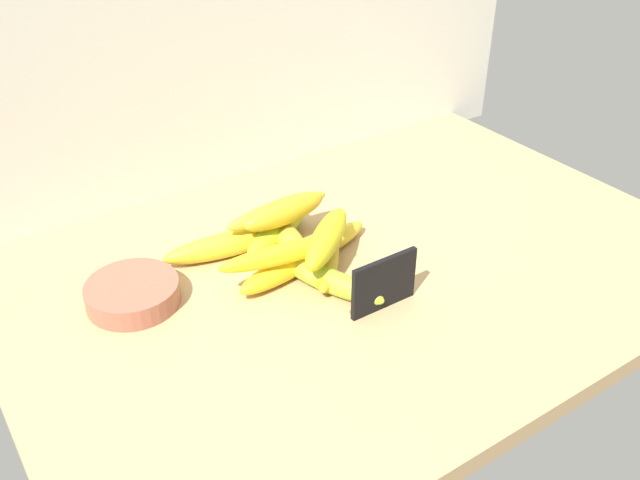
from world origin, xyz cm
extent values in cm
cube|color=tan|center=(0.00, 0.00, 1.50)|extent=(110.00, 76.00, 3.00)
cube|color=beige|center=(0.00, 39.00, 35.00)|extent=(130.00, 2.00, 70.00)
cube|color=black|center=(-4.04, -10.64, 7.20)|extent=(11.00, 0.80, 8.40)
cube|color=olive|center=(-4.04, -9.84, 3.30)|extent=(9.90, 1.20, 0.60)
cylinder|color=#975643|center=(-33.74, 10.50, 4.69)|extent=(13.63, 13.63, 3.39)
ellipsoid|color=#ABC425|center=(-7.70, 12.95, 5.08)|extent=(17.05, 11.63, 4.16)
ellipsoid|color=gold|center=(-8.19, 6.85, 5.09)|extent=(8.76, 18.93, 4.19)
ellipsoid|color=#97B62C|center=(-8.08, -3.58, 4.85)|extent=(10.17, 17.71, 3.70)
ellipsoid|color=yellow|center=(-11.59, 3.36, 4.95)|extent=(19.21, 7.41, 3.90)
ellipsoid|color=yellow|center=(-16.59, 13.97, 5.03)|extent=(21.20, 7.30, 4.07)
ellipsoid|color=gold|center=(-4.96, 2.53, 4.95)|extent=(14.57, 17.51, 3.90)
ellipsoid|color=yellow|center=(-1.60, 5.80, 4.67)|extent=(15.50, 6.96, 3.33)
ellipsoid|color=gold|center=(-7.07, 11.53, 9.34)|extent=(15.92, 5.75, 4.36)
ellipsoid|color=gold|center=(-7.36, 13.15, 8.81)|extent=(19.35, 4.08, 3.29)
ellipsoid|color=yellow|center=(-12.97, 2.22, 8.52)|extent=(20.53, 6.51, 3.24)
ellipsoid|color=yellow|center=(-5.68, 1.46, 9.05)|extent=(16.11, 14.37, 4.30)
camera|label=1|loc=(-56.74, -72.58, 66.33)|focal=39.40mm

